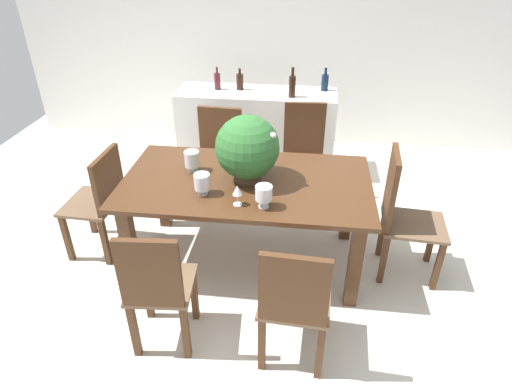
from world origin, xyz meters
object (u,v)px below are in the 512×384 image
(dining_table, at_px, (246,193))
(crystal_vase_left, at_px, (192,159))
(chair_near_right, at_px, (294,300))
(crystal_vase_right, at_px, (264,194))
(chair_far_right, at_px, (304,152))
(chair_near_left, at_px, (157,287))
(wine_bottle_clear, at_px, (325,82))
(chair_head_end, at_px, (101,197))
(wine_bottle_tall, at_px, (240,81))
(crystal_vase_center_near, at_px, (202,182))
(chair_far_left, at_px, (218,150))
(flower_centerpiece, at_px, (247,148))
(chair_foot_end, at_px, (401,212))
(wine_glass, at_px, (237,191))
(wine_bottle_green, at_px, (217,81))
(wine_bottle_amber, at_px, (292,86))
(kitchen_counter, at_px, (256,131))

(dining_table, xyz_separation_m, crystal_vase_left, (-0.45, 0.11, 0.22))
(chair_near_right, xyz_separation_m, crystal_vase_right, (-0.25, 0.62, 0.35))
(chair_far_right, relative_size, chair_near_left, 1.07)
(wine_bottle_clear, bearing_deg, chair_head_end, -135.30)
(wine_bottle_tall, bearing_deg, chair_near_left, -92.43)
(dining_table, height_order, crystal_vase_center_near, crystal_vase_center_near)
(crystal_vase_right, height_order, wine_bottle_tall, wine_bottle_tall)
(dining_table, xyz_separation_m, chair_near_right, (0.42, -0.98, -0.12))
(chair_near_left, distance_m, chair_far_left, 1.95)
(crystal_vase_center_near, bearing_deg, wine_bottle_tall, 90.66)
(flower_centerpiece, bearing_deg, crystal_vase_center_near, -140.21)
(chair_foot_end, height_order, crystal_vase_left, chair_foot_end)
(chair_near_right, xyz_separation_m, wine_glass, (-0.44, 0.63, 0.35))
(chair_far_left, relative_size, wine_glass, 6.13)
(chair_far_left, bearing_deg, crystal_vase_right, -62.25)
(dining_table, height_order, chair_far_right, chair_far_right)
(chair_near_right, xyz_separation_m, chair_foot_end, (0.77, 0.99, 0.04))
(chair_near_left, bearing_deg, flower_centerpiece, -118.12)
(crystal_vase_center_near, distance_m, crystal_vase_right, 0.47)
(wine_bottle_green, distance_m, wine_bottle_tall, 0.25)
(dining_table, relative_size, chair_far_right, 1.85)
(chair_foot_end, xyz_separation_m, wine_bottle_green, (-1.75, 1.69, 0.44))
(crystal_vase_right, height_order, wine_bottle_green, wine_bottle_green)
(chair_foot_end, xyz_separation_m, wine_glass, (-1.21, -0.36, 0.31))
(flower_centerpiece, height_order, wine_bottle_amber, flower_centerpiece)
(wine_glass, height_order, wine_bottle_amber, wine_bottle_amber)
(chair_head_end, relative_size, flower_centerpiece, 1.80)
(chair_near_right, distance_m, chair_far_left, 2.14)
(flower_centerpiece, xyz_separation_m, crystal_vase_left, (-0.46, 0.10, -0.17))
(chair_foot_end, xyz_separation_m, chair_far_left, (-1.62, 0.97, -0.04))
(kitchen_counter, xyz_separation_m, wine_bottle_amber, (0.39, -0.13, 0.58))
(kitchen_counter, height_order, wine_bottle_tall, wine_bottle_tall)
(crystal_vase_center_near, bearing_deg, crystal_vase_left, 115.01)
(wine_bottle_green, bearing_deg, chair_head_end, -111.25)
(kitchen_counter, bearing_deg, chair_near_left, -96.50)
(crystal_vase_center_near, distance_m, kitchen_counter, 1.95)
(crystal_vase_left, distance_m, wine_bottle_tall, 1.63)
(wine_glass, bearing_deg, chair_near_right, -55.40)
(flower_centerpiece, relative_size, wine_bottle_amber, 1.67)
(chair_far_left, xyz_separation_m, wine_glass, (0.41, -1.33, 0.35))
(dining_table, relative_size, chair_far_left, 2.03)
(crystal_vase_right, relative_size, wine_bottle_green, 0.69)
(crystal_vase_right, bearing_deg, chair_near_left, -134.10)
(chair_near_left, relative_size, kitchen_counter, 0.56)
(wine_glass, bearing_deg, wine_bottle_green, 104.80)
(chair_far_left, xyz_separation_m, wine_bottle_clear, (1.03, 0.82, 0.48))
(dining_table, xyz_separation_m, wine_bottle_tall, (-0.31, 1.72, 0.36))
(chair_far_left, bearing_deg, kitchen_counter, 70.09)
(chair_head_end, bearing_deg, wine_bottle_amber, 138.70)
(chair_near_left, xyz_separation_m, wine_bottle_clear, (1.03, 2.77, 0.48))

